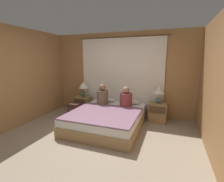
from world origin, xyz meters
name	(u,v)px	position (x,y,z in m)	size (l,w,h in m)	color
ground_plane	(90,144)	(0.00, 0.00, 0.00)	(16.00, 16.00, 0.00)	gray
wall_back	(121,74)	(0.00, 2.12, 1.25)	(4.45, 0.06, 2.50)	#A37547
wall_left	(5,79)	(-2.20, 0.00, 1.25)	(0.06, 4.31, 2.50)	#A37547
curtain_panel	(121,77)	(0.00, 2.06, 1.17)	(2.78, 0.03, 2.36)	white
bed	(108,118)	(0.00, 0.98, 0.21)	(1.69, 2.06, 0.42)	#99754C
nightstand_left	(83,104)	(-1.17, 1.75, 0.26)	(0.47, 0.41, 0.53)	#937047
nightstand_right	(158,112)	(1.17, 1.75, 0.26)	(0.47, 0.41, 0.53)	#937047
lamp_left	(83,87)	(-1.17, 1.80, 0.84)	(0.30, 0.30, 0.48)	slate
lamp_right	(159,92)	(1.17, 1.80, 0.84)	(0.30, 0.30, 0.48)	slate
pillow_left	(107,100)	(-0.37, 1.81, 0.48)	(0.56, 0.31, 0.12)	silver
pillow_right	(130,102)	(0.37, 1.81, 0.48)	(0.56, 0.31, 0.12)	silver
blanket_on_bed	(104,113)	(0.00, 0.70, 0.44)	(1.63, 1.46, 0.03)	slate
person_left_in_bed	(102,96)	(-0.36, 1.46, 0.66)	(0.33, 0.33, 0.59)	brown
person_right_in_bed	(126,99)	(0.34, 1.46, 0.65)	(0.34, 0.34, 0.56)	brown
beer_bottle_on_left_stand	(84,95)	(-1.06, 1.65, 0.61)	(0.06, 0.06, 0.22)	#2D4C28
backpack_on_floor	(74,109)	(-1.19, 1.27, 0.24)	(0.36, 0.25, 0.42)	brown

